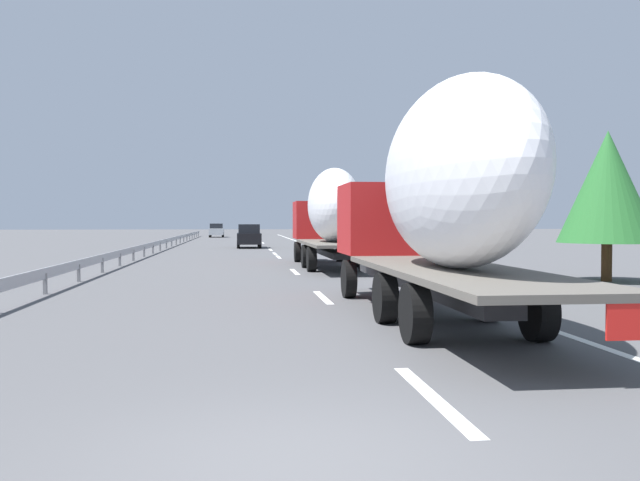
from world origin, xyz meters
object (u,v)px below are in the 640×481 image
at_px(truck_trailing, 439,194).
at_px(road_sign, 337,219).
at_px(car_silver_hatch, 217,230).
at_px(truck_lead, 330,214).
at_px(car_black_suv, 249,236).

relative_size(truck_trailing, road_sign, 3.95).
height_order(truck_trailing, car_silver_hatch, truck_trailing).
relative_size(truck_lead, road_sign, 3.78).
xyz_separation_m(car_silver_hatch, car_black_suv, (-36.02, -3.68, 0.02)).
bearing_deg(road_sign, truck_trailing, 175.09).
xyz_separation_m(truck_lead, car_black_suv, (23.07, 3.31, -1.50)).
distance_m(truck_lead, car_silver_hatch, 59.52).
bearing_deg(car_silver_hatch, car_black_suv, -174.16).
xyz_separation_m(truck_trailing, car_black_suv, (39.92, 3.31, -1.72)).
height_order(truck_lead, truck_trailing, truck_trailing).
distance_m(truck_trailing, car_black_suv, 40.09).
bearing_deg(truck_lead, car_black_suv, 8.17).
xyz_separation_m(car_silver_hatch, road_sign, (-39.84, -10.10, 1.35)).
bearing_deg(car_black_suv, truck_lead, -171.83).
relative_size(truck_lead, car_black_suv, 2.72).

